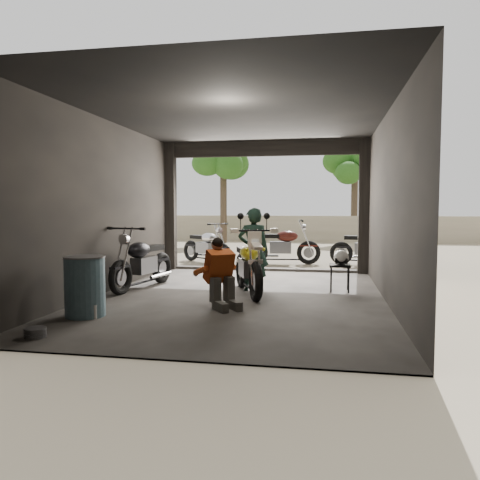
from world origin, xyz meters
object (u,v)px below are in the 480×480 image
(left_bike, at_px, (142,258))
(helmet, at_px, (341,257))
(stool, at_px, (340,268))
(outside_bike_a, at_px, (206,243))
(oil_drum, at_px, (85,287))
(main_bike, at_px, (248,261))
(outside_bike_b, at_px, (282,242))
(outside_bike_c, at_px, (368,244))
(rider, at_px, (253,250))
(mechanic, at_px, (222,275))
(sign_post, at_px, (391,204))

(left_bike, relative_size, helmet, 6.17)
(stool, distance_m, helmet, 0.21)
(outside_bike_a, relative_size, stool, 3.24)
(left_bike, xyz_separation_m, oil_drum, (0.09, -2.38, -0.17))
(left_bike, xyz_separation_m, outside_bike_a, (0.14, 4.39, -0.04))
(main_bike, xyz_separation_m, helmet, (1.68, 0.56, 0.04))
(outside_bike_a, bearing_deg, outside_bike_b, -54.01)
(outside_bike_a, bearing_deg, helmet, -103.85)
(outside_bike_a, height_order, outside_bike_c, outside_bike_c)
(left_bike, relative_size, outside_bike_c, 1.03)
(outside_bike_b, bearing_deg, outside_bike_c, -92.08)
(helmet, bearing_deg, left_bike, -176.88)
(outside_bike_a, distance_m, outside_bike_b, 2.18)
(main_bike, height_order, stool, main_bike)
(outside_bike_c, height_order, stool, outside_bike_c)
(outside_bike_b, relative_size, oil_drum, 2.09)
(left_bike, distance_m, stool, 3.78)
(outside_bike_b, bearing_deg, left_bike, 147.24)
(rider, distance_m, stool, 1.65)
(rider, xyz_separation_m, stool, (1.61, 0.20, -0.34))
(main_bike, relative_size, stool, 3.53)
(outside_bike_c, xyz_separation_m, stool, (-0.87, -4.28, -0.15))
(outside_bike_a, distance_m, oil_drum, 6.78)
(rider, relative_size, mechanic, 1.47)
(left_bike, distance_m, outside_bike_a, 4.40)
(oil_drum, height_order, sign_post, sign_post)
(outside_bike_c, relative_size, helmet, 6.02)
(outside_bike_c, xyz_separation_m, oil_drum, (-4.55, -6.98, -0.16))
(main_bike, xyz_separation_m, outside_bike_c, (2.53, 4.79, -0.02))
(outside_bike_b, relative_size, mechanic, 1.71)
(left_bike, bearing_deg, stool, 15.67)
(oil_drum, bearing_deg, main_bike, 47.32)
(outside_bike_a, height_order, oil_drum, outside_bike_a)
(outside_bike_b, xyz_separation_m, rider, (-0.16, -4.34, 0.17))
(main_bike, xyz_separation_m, outside_bike_b, (0.21, 4.66, 0.00))
(oil_drum, bearing_deg, outside_bike_c, 56.91)
(outside_bike_b, bearing_deg, mechanic, 170.79)
(rider, bearing_deg, helmet, 175.82)
(sign_post, bearing_deg, helmet, -105.99)
(outside_bike_a, xyz_separation_m, oil_drum, (-0.06, -6.78, -0.14))
(mechanic, xyz_separation_m, helmet, (1.87, 1.87, 0.12))
(stool, xyz_separation_m, oil_drum, (-3.68, -2.71, -0.01))
(outside_bike_c, xyz_separation_m, mechanic, (-2.72, -6.10, -0.06))
(oil_drum, bearing_deg, stool, 36.36)
(outside_bike_a, xyz_separation_m, mechanic, (1.77, -5.89, -0.04))
(outside_bike_b, xyz_separation_m, stool, (1.45, -4.14, -0.17))
(oil_drum, bearing_deg, helmet, 36.63)
(oil_drum, distance_m, sign_post, 8.21)
(oil_drum, relative_size, sign_post, 0.36)
(main_bike, distance_m, outside_bike_c, 5.42)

